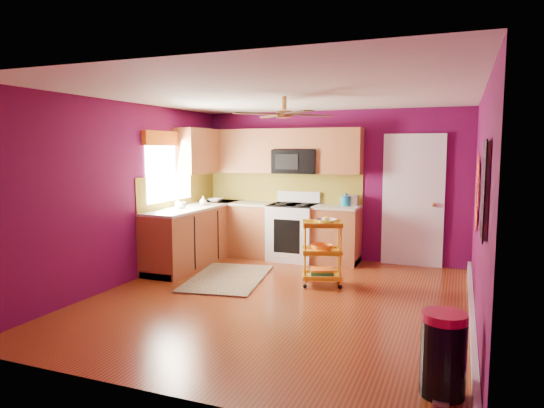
% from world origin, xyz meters
% --- Properties ---
extents(ground, '(5.00, 5.00, 0.00)m').
position_xyz_m(ground, '(0.00, 0.00, 0.00)').
color(ground, '#66270F').
rests_on(ground, ground).
extents(room_envelope, '(4.54, 5.04, 2.52)m').
position_xyz_m(room_envelope, '(0.03, 0.00, 1.63)').
color(room_envelope, '#5D0A41').
rests_on(room_envelope, ground).
extents(lower_cabinets, '(2.81, 2.31, 0.94)m').
position_xyz_m(lower_cabinets, '(-1.35, 1.82, 0.43)').
color(lower_cabinets, brown).
rests_on(lower_cabinets, ground).
extents(electric_range, '(0.76, 0.66, 1.13)m').
position_xyz_m(electric_range, '(-0.55, 2.17, 0.48)').
color(electric_range, white).
rests_on(electric_range, ground).
extents(upper_cabinetry, '(2.80, 2.30, 1.26)m').
position_xyz_m(upper_cabinetry, '(-1.24, 2.17, 1.80)').
color(upper_cabinetry, brown).
rests_on(upper_cabinetry, ground).
extents(left_window, '(0.08, 1.35, 1.08)m').
position_xyz_m(left_window, '(-2.22, 1.05, 1.74)').
color(left_window, white).
rests_on(left_window, ground).
extents(panel_door, '(0.95, 0.11, 2.15)m').
position_xyz_m(panel_door, '(1.35, 2.47, 1.02)').
color(panel_door, white).
rests_on(panel_door, ground).
extents(right_wall_art, '(0.04, 2.74, 1.04)m').
position_xyz_m(right_wall_art, '(2.23, -0.34, 1.44)').
color(right_wall_art, black).
rests_on(right_wall_art, ground).
extents(ceiling_fan, '(1.01, 1.01, 0.26)m').
position_xyz_m(ceiling_fan, '(0.00, 0.20, 2.29)').
color(ceiling_fan, '#BF8C3F').
rests_on(ceiling_fan, ground).
extents(shag_rug, '(1.27, 1.79, 0.02)m').
position_xyz_m(shag_rug, '(-1.02, 0.65, 0.01)').
color(shag_rug, black).
rests_on(shag_rug, ground).
extents(rolling_cart, '(0.62, 0.54, 0.95)m').
position_xyz_m(rolling_cart, '(0.33, 0.84, 0.49)').
color(rolling_cart, yellow).
rests_on(rolling_cart, ground).
extents(trash_can, '(0.36, 0.38, 0.64)m').
position_xyz_m(trash_can, '(1.98, -1.73, 0.32)').
color(trash_can, black).
rests_on(trash_can, ground).
extents(teal_kettle, '(0.18, 0.18, 0.21)m').
position_xyz_m(teal_kettle, '(0.32, 2.28, 1.02)').
color(teal_kettle, '#147096').
rests_on(teal_kettle, lower_cabinets).
extents(toaster, '(0.22, 0.15, 0.18)m').
position_xyz_m(toaster, '(0.40, 2.32, 1.03)').
color(toaster, beige).
rests_on(toaster, lower_cabinets).
extents(soap_bottle_a, '(0.08, 0.08, 0.17)m').
position_xyz_m(soap_bottle_a, '(-2.02, 0.95, 1.02)').
color(soap_bottle_a, '#EA3F72').
rests_on(soap_bottle_a, lower_cabinets).
extents(soap_bottle_b, '(0.12, 0.12, 0.15)m').
position_xyz_m(soap_bottle_b, '(-1.88, 1.49, 1.02)').
color(soap_bottle_b, white).
rests_on(soap_bottle_b, lower_cabinets).
extents(counter_dish, '(0.26, 0.26, 0.06)m').
position_xyz_m(counter_dish, '(-1.93, 2.02, 0.97)').
color(counter_dish, white).
rests_on(counter_dish, lower_cabinets).
extents(counter_cup, '(0.13, 0.13, 0.11)m').
position_xyz_m(counter_cup, '(-1.97, 0.98, 0.99)').
color(counter_cup, white).
rests_on(counter_cup, lower_cabinets).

